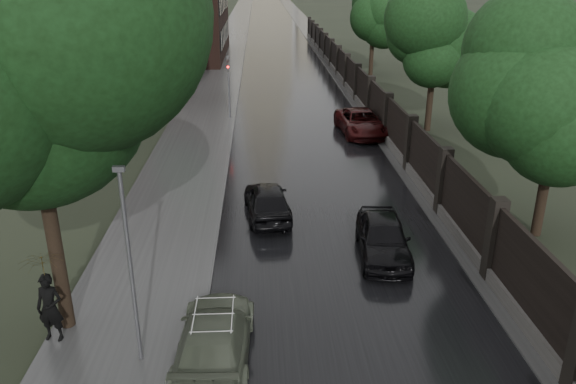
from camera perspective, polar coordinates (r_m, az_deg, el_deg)
The scene contains 13 objects.
fence_right at distance 43.17m, azimuth 6.59°, elevation 11.06°, with size 0.45×75.72×2.70m.
tree_left_near at distance 14.08m, azimuth -24.89°, elevation 9.31°, with size 5.44×5.44×9.16m.
tree_left_far at distance 40.39m, azimuth -11.33°, elevation 16.13°, with size 4.25×4.25×7.39m.
tree_right_a at distance 20.79m, azimuth 25.89°, elevation 8.46°, with size 4.08×4.08×7.01m.
tree_right_b at distance 33.57m, azimuth 14.72°, elevation 14.26°, with size 4.08×4.08×7.01m.
tree_right_c at distance 50.96m, azimuth 8.68°, elevation 17.08°, with size 4.08×4.08×7.01m.
lamp_post at distance 13.32m, azimuth -15.71°, elevation -7.41°, with size 0.25×0.12×5.11m.
traffic_light at distance 35.49m, azimuth -6.05°, elevation 11.03°, with size 0.16×0.32×4.00m.
volga_sedan at distance 14.19m, azimuth -7.44°, elevation -14.46°, with size 1.77×4.36×1.27m, color #4A5141.
hatchback_left at distance 21.54m, azimuth -2.11°, elevation -0.88°, with size 1.60×3.98×1.35m, color black.
car_right_near at distance 18.90m, azimuth 9.63°, elevation -4.55°, with size 1.62×4.04×1.38m, color black.
car_right_far at distance 32.79m, azimuth 7.42°, elevation 7.03°, with size 2.33×5.05×1.40m, color black.
pedestrian_umbrella at distance 15.04m, azimuth -23.59°, elevation -7.54°, with size 1.21×1.23×2.88m.
Camera 1 is at (-2.40, -9.82, 9.00)m, focal length 35.00 mm.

